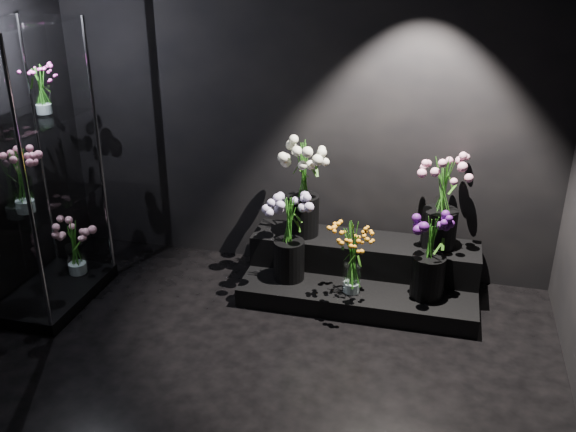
% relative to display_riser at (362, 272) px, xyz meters
% --- Properties ---
extents(floor, '(4.00, 4.00, 0.00)m').
position_rel_display_riser_xyz_m(floor, '(-0.56, -1.65, -0.16)').
color(floor, black).
rests_on(floor, ground).
extents(wall_back, '(4.00, 0.00, 4.00)m').
position_rel_display_riser_xyz_m(wall_back, '(-0.56, 0.35, 1.24)').
color(wall_back, black).
rests_on(wall_back, floor).
extents(display_riser, '(1.76, 0.78, 0.39)m').
position_rel_display_riser_xyz_m(display_riser, '(0.00, 0.00, 0.00)').
color(display_riser, black).
rests_on(display_riser, floor).
extents(display_case, '(0.56, 0.94, 2.06)m').
position_rel_display_riser_xyz_m(display_case, '(-2.26, -0.70, 0.87)').
color(display_case, black).
rests_on(display_case, floor).
extents(bouquet_orange_bells, '(0.33, 0.33, 0.56)m').
position_rel_display_riser_xyz_m(bouquet_orange_bells, '(-0.04, -0.29, 0.27)').
color(bouquet_orange_bells, white).
rests_on(bouquet_orange_bells, display_riser).
extents(bouquet_lilac, '(0.39, 0.39, 0.67)m').
position_rel_display_riser_xyz_m(bouquet_lilac, '(-0.53, -0.20, 0.38)').
color(bouquet_lilac, black).
rests_on(bouquet_lilac, display_riser).
extents(bouquet_purple, '(0.41, 0.41, 0.65)m').
position_rel_display_riser_xyz_m(bouquet_purple, '(0.50, -0.22, 0.35)').
color(bouquet_purple, black).
rests_on(bouquet_purple, display_riser).
extents(bouquet_cream_roses, '(0.47, 0.47, 0.76)m').
position_rel_display_riser_xyz_m(bouquet_cream_roses, '(-0.49, 0.09, 0.67)').
color(bouquet_cream_roses, black).
rests_on(bouquet_cream_roses, display_riser).
extents(bouquet_pink_roses, '(0.43, 0.43, 0.71)m').
position_rel_display_riser_xyz_m(bouquet_pink_roses, '(0.55, 0.13, 0.63)').
color(bouquet_pink_roses, black).
rests_on(bouquet_pink_roses, display_riser).
extents(bouquet_case_pink, '(0.33, 0.33, 0.45)m').
position_rel_display_riser_xyz_m(bouquet_case_pink, '(-2.25, -0.87, 0.88)').
color(bouquet_case_pink, white).
rests_on(bouquet_case_pink, display_case).
extents(bouquet_case_magenta, '(0.24, 0.24, 0.34)m').
position_rel_display_riser_xyz_m(bouquet_case_magenta, '(-2.24, -0.51, 1.43)').
color(bouquet_case_magenta, white).
rests_on(bouquet_case_magenta, display_case).
extents(bouquet_case_base_pink, '(0.38, 0.38, 0.44)m').
position_rel_display_riser_xyz_m(bouquet_case_base_pink, '(-2.21, -0.44, 0.16)').
color(bouquet_case_base_pink, white).
rests_on(bouquet_case_base_pink, display_case).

